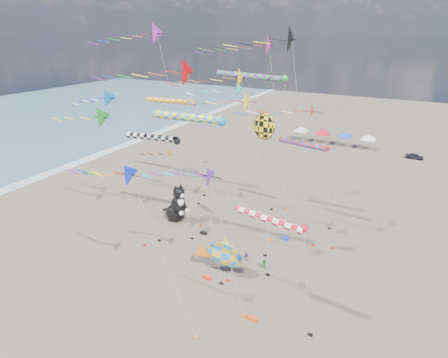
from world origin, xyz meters
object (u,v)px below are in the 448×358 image
fish_inflatable (224,254)px  person_adult (223,261)px  parked_car (415,156)px  child_blue (246,256)px  cat_inflatable (176,202)px  child_green (264,264)px

fish_inflatable → person_adult: 1.72m
fish_inflatable → parked_car: (16.84, 50.52, -1.83)m
child_blue → cat_inflatable: bearing=117.4°
cat_inflatable → person_adult: bearing=-15.9°
child_green → parked_car: size_ratio=0.37×
cat_inflatable → parked_car: 51.73m
cat_inflatable → child_green: 15.33m
person_adult → fish_inflatable: bearing=-87.8°
cat_inflatable → parked_car: cat_inflatable is taller
cat_inflatable → child_blue: size_ratio=5.42×
parked_car → cat_inflatable: bearing=149.9°
cat_inflatable → parked_car: size_ratio=1.65×
child_green → fish_inflatable: bearing=-151.8°
child_blue → parked_car: size_ratio=0.30×
child_green → parked_car: 49.65m
cat_inflatable → person_adult: size_ratio=3.12×
person_adult → parked_car: person_adult is taller
person_adult → parked_car: (17.27, 49.81, -0.32)m
child_blue → person_adult: bearing=-167.4°
person_adult → child_green: 4.45m
cat_inflatable → child_blue: 12.92m
fish_inflatable → person_adult: (-0.44, 0.71, -1.51)m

